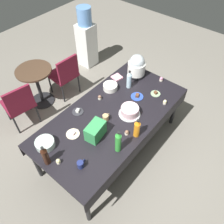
% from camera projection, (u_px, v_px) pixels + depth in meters
% --- Properties ---
extents(ground, '(9.00, 9.00, 0.00)m').
position_uv_depth(ground, '(112.00, 146.00, 3.59)').
color(ground, slate).
extents(potluck_table, '(2.20, 1.10, 0.75)m').
position_uv_depth(potluck_table, '(112.00, 118.00, 3.08)').
color(potluck_table, black).
rests_on(potluck_table, ground).
extents(frosted_layer_cake, '(0.29, 0.29, 0.13)m').
position_uv_depth(frosted_layer_cake, '(130.00, 111.00, 3.00)').
color(frosted_layer_cake, silver).
rests_on(frosted_layer_cake, potluck_table).
extents(slow_cooker, '(0.28, 0.28, 0.36)m').
position_uv_depth(slow_cooker, '(137.00, 66.00, 3.47)').
color(slow_cooker, black).
rests_on(slow_cooker, potluck_table).
extents(glass_salad_bowl, '(0.23, 0.23, 0.08)m').
position_uv_depth(glass_salad_bowl, '(45.00, 144.00, 2.67)').
color(glass_salad_bowl, '#B2C6BC').
rests_on(glass_salad_bowl, potluck_table).
extents(ceramic_snack_bowl, '(0.21, 0.21, 0.08)m').
position_uv_depth(ceramic_snack_bowl, '(110.00, 87.00, 3.35)').
color(ceramic_snack_bowl, silver).
rests_on(ceramic_snack_bowl, potluck_table).
extents(dessert_plate_cream, '(0.17, 0.17, 0.04)m').
position_uv_depth(dessert_plate_cream, '(73.00, 134.00, 2.81)').
color(dessert_plate_cream, beige).
rests_on(dessert_plate_cream, potluck_table).
extents(dessert_plate_cobalt, '(0.18, 0.18, 0.05)m').
position_uv_depth(dessert_plate_cobalt, '(137.00, 96.00, 3.26)').
color(dessert_plate_cobalt, '#2D4CB2').
rests_on(dessert_plate_cobalt, potluck_table).
extents(dessert_plate_sage, '(0.14, 0.14, 0.04)m').
position_uv_depth(dessert_plate_sage, '(156.00, 93.00, 3.30)').
color(dessert_plate_sage, '#8CA87F').
rests_on(dessert_plate_sage, potluck_table).
extents(dessert_plate_charcoal, '(0.15, 0.15, 0.05)m').
position_uv_depth(dessert_plate_charcoal, '(78.00, 111.00, 3.06)').
color(dessert_plate_charcoal, '#2D2D33').
rests_on(dessert_plate_charcoal, potluck_table).
extents(cupcake_lemon, '(0.05, 0.05, 0.07)m').
position_uv_depth(cupcake_lemon, '(165.00, 102.00, 3.15)').
color(cupcake_lemon, beige).
rests_on(cupcake_lemon, potluck_table).
extents(cupcake_berry, '(0.05, 0.05, 0.07)m').
position_uv_depth(cupcake_berry, '(127.00, 133.00, 2.80)').
color(cupcake_berry, beige).
rests_on(cupcake_berry, potluck_table).
extents(cupcake_cocoa, '(0.05, 0.05, 0.07)m').
position_uv_depth(cupcake_cocoa, '(100.00, 97.00, 3.21)').
color(cupcake_cocoa, beige).
rests_on(cupcake_cocoa, potluck_table).
extents(cupcake_rose, '(0.05, 0.05, 0.07)m').
position_uv_depth(cupcake_rose, '(161.00, 79.00, 3.48)').
color(cupcake_rose, beige).
rests_on(cupcake_rose, potluck_table).
extents(cupcake_mint, '(0.05, 0.05, 0.07)m').
position_uv_depth(cupcake_mint, '(58.00, 161.00, 2.53)').
color(cupcake_mint, beige).
rests_on(cupcake_mint, potluck_table).
extents(soda_bottle_lime_soda, '(0.07, 0.07, 0.33)m').
position_uv_depth(soda_bottle_lime_soda, '(118.00, 142.00, 2.56)').
color(soda_bottle_lime_soda, green).
rests_on(soda_bottle_lime_soda, potluck_table).
extents(soda_bottle_orange_juice, '(0.08, 0.08, 0.28)m').
position_uv_depth(soda_bottle_orange_juice, '(137.00, 128.00, 2.71)').
color(soda_bottle_orange_juice, orange).
rests_on(soda_bottle_orange_juice, potluck_table).
extents(soda_bottle_cola, '(0.07, 0.07, 0.30)m').
position_uv_depth(soda_bottle_cola, '(45.00, 156.00, 2.46)').
color(soda_bottle_cola, '#33190F').
rests_on(soda_bottle_cola, potluck_table).
extents(soda_bottle_water, '(0.07, 0.07, 0.29)m').
position_uv_depth(soda_bottle_water, '(129.00, 80.00, 3.31)').
color(soda_bottle_water, silver).
rests_on(soda_bottle_water, potluck_table).
extents(coffee_mug_navy, '(0.11, 0.08, 0.09)m').
position_uv_depth(coffee_mug_navy, '(81.00, 164.00, 2.49)').
color(coffee_mug_navy, navy).
rests_on(coffee_mug_navy, potluck_table).
extents(coffee_mug_tan, '(0.12, 0.08, 0.08)m').
position_uv_depth(coffee_mug_tan, '(106.00, 117.00, 2.95)').
color(coffee_mug_tan, tan).
rests_on(coffee_mug_tan, potluck_table).
extents(soda_carton, '(0.28, 0.20, 0.20)m').
position_uv_depth(soda_carton, '(96.00, 131.00, 2.73)').
color(soda_carton, '#338C4C').
rests_on(soda_carton, potluck_table).
extents(paper_napkin_stack, '(0.17, 0.17, 0.02)m').
position_uv_depth(paper_napkin_stack, '(117.00, 77.00, 3.54)').
color(paper_napkin_stack, pink).
rests_on(paper_napkin_stack, potluck_table).
extents(maroon_chair_left, '(0.51, 0.51, 0.85)m').
position_uv_depth(maroon_chair_left, '(19.00, 103.00, 3.54)').
color(maroon_chair_left, maroon).
rests_on(maroon_chair_left, ground).
extents(maroon_chair_right, '(0.46, 0.46, 0.85)m').
position_uv_depth(maroon_chair_right, '(65.00, 73.00, 4.04)').
color(maroon_chair_right, maroon).
rests_on(maroon_chair_right, ground).
extents(round_cafe_table, '(0.60, 0.60, 0.72)m').
position_uv_depth(round_cafe_table, '(36.00, 80.00, 3.90)').
color(round_cafe_table, '#473323').
rests_on(round_cafe_table, ground).
extents(water_cooler, '(0.32, 0.32, 1.24)m').
position_uv_depth(water_cooler, '(86.00, 39.00, 4.63)').
color(water_cooler, silver).
rests_on(water_cooler, ground).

